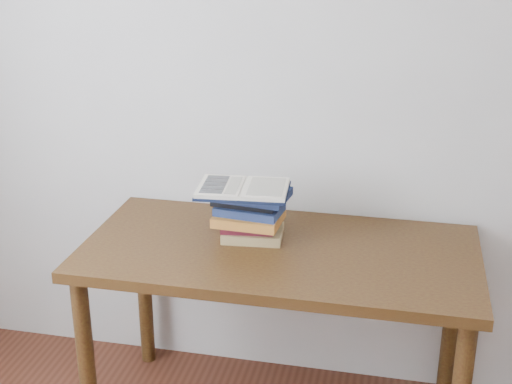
# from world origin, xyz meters

# --- Properties ---
(room_shell) EXTENTS (3.54, 3.54, 2.62)m
(room_shell) POSITION_xyz_m (-0.08, 0.01, 1.63)
(room_shell) COLOR beige
(room_shell) RESTS_ON ground
(desk) EXTENTS (1.38, 0.69, 0.74)m
(desk) POSITION_xyz_m (-0.12, 1.38, 0.64)
(desk) COLOR #453011
(desk) RESTS_ON ground
(book_stack) EXTENTS (0.28, 0.20, 0.18)m
(book_stack) POSITION_xyz_m (-0.24, 1.44, 0.84)
(book_stack) COLOR #988B4E
(book_stack) RESTS_ON desk
(open_book) EXTENTS (0.34, 0.25, 0.03)m
(open_book) POSITION_xyz_m (-0.26, 1.42, 0.93)
(open_book) COLOR black
(open_book) RESTS_ON book_stack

